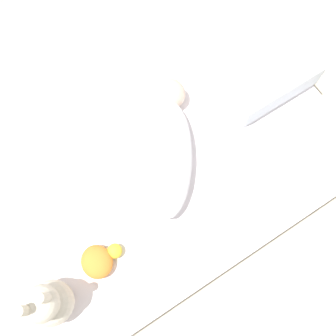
# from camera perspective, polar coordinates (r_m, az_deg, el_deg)

# --- Properties ---
(ground_plane) EXTENTS (12.00, 12.00, 0.00)m
(ground_plane) POSITION_cam_1_polar(r_m,az_deg,el_deg) (1.67, -0.12, -3.40)
(ground_plane) COLOR #B2A893
(bed_mattress) EXTENTS (1.49, 0.80, 0.16)m
(bed_mattress) POSITION_cam_1_polar(r_m,az_deg,el_deg) (1.60, -0.13, -2.70)
(bed_mattress) COLOR white
(bed_mattress) RESTS_ON ground_plane
(swaddled_baby) EXTENTS (0.41, 0.53, 0.13)m
(swaddled_baby) POSITION_cam_1_polar(r_m,az_deg,el_deg) (1.50, 0.16, 3.02)
(swaddled_baby) COLOR white
(swaddled_baby) RESTS_ON bed_mattress
(pillow) EXTENTS (0.38, 0.33, 0.12)m
(pillow) POSITION_cam_1_polar(r_m,az_deg,el_deg) (1.70, 13.13, 14.01)
(pillow) COLOR white
(pillow) RESTS_ON bed_mattress
(bunny_plush) EXTENTS (0.15, 0.15, 0.31)m
(bunny_plush) POSITION_cam_1_polar(r_m,az_deg,el_deg) (1.40, -17.05, -18.26)
(bunny_plush) COLOR beige
(bunny_plush) RESTS_ON bed_mattress
(turtle_plush) EXTENTS (0.15, 0.12, 0.07)m
(turtle_plush) POSITION_cam_1_polar(r_m,az_deg,el_deg) (1.46, -9.89, -13.04)
(turtle_plush) COLOR orange
(turtle_plush) RESTS_ON bed_mattress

